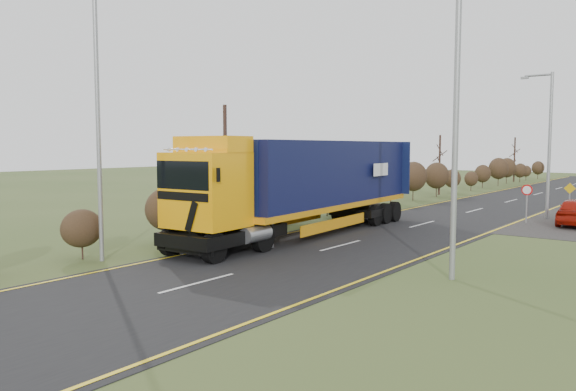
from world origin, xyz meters
The scene contains 10 objects.
ground centered at (0.00, 0.00, 0.00)m, with size 160.00×160.00×0.00m, color #3A4E21.
road centered at (0.00, 10.00, 0.01)m, with size 8.00×120.00×0.02m, color black.
lane_markings centered at (0.00, 9.69, 0.03)m, with size 7.52×116.00×0.01m.
hedgerow centered at (-6.00, 7.89, 1.62)m, with size 2.24×102.04×6.05m.
lorry centered at (-2.80, 5.64, 2.53)m, with size 3.52×16.16×4.46m.
streetlight_near centered at (5.66, 1.16, 5.48)m, with size 2.10×0.20×9.89m.
streetlight_mid centered at (4.51, 18.56, 4.50)m, with size 1.76×0.18×8.22m.
left_pole centered at (-5.20, -3.75, 4.94)m, with size 0.16×0.16×9.89m, color gray.
speed_sign centered at (4.20, 15.78, 1.43)m, with size 0.57×0.10×2.08m.
warning_board centered at (4.86, 23.21, 1.09)m, with size 0.69×0.11×1.81m.
Camera 1 is at (12.11, -15.42, 4.08)m, focal length 35.00 mm.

